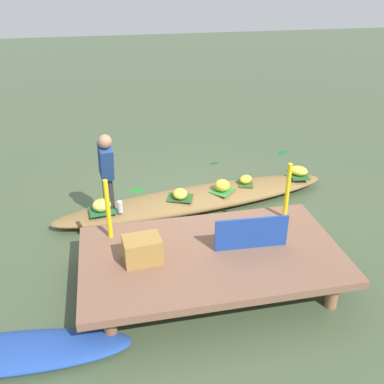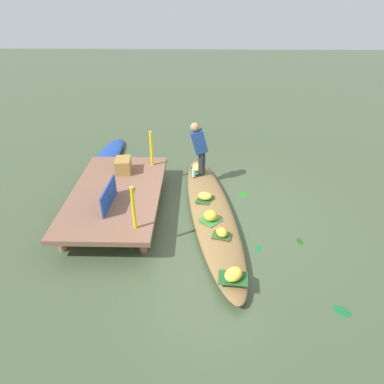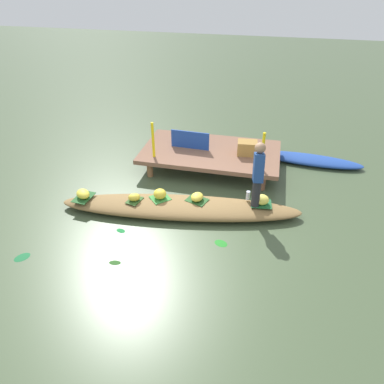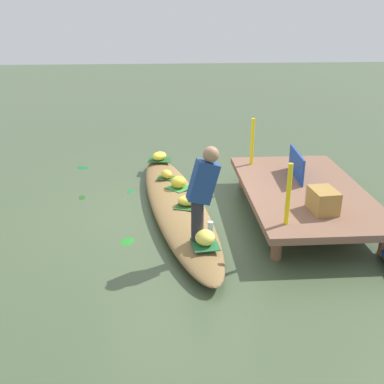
{
  "view_description": "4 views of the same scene",
  "coord_description": "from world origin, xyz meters",
  "px_view_note": "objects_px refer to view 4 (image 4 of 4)",
  "views": [
    {
      "loc": [
        1.36,
        6.13,
        3.59
      ],
      "look_at": [
        0.18,
        0.45,
        0.51
      ],
      "focal_mm": 40.23,
      "sensor_mm": 36.0,
      "label": 1
    },
    {
      "loc": [
        -5.76,
        0.26,
        4.12
      ],
      "look_at": [
        0.14,
        0.4,
        0.52
      ],
      "focal_mm": 32.63,
      "sensor_mm": 36.0,
      "label": 2
    },
    {
      "loc": [
        1.51,
        -5.53,
        4.23
      ],
      "look_at": [
        0.2,
        0.17,
        0.41
      ],
      "focal_mm": 33.45,
      "sensor_mm": 36.0,
      "label": 3
    },
    {
      "loc": [
        6.67,
        -0.22,
        3.07
      ],
      "look_at": [
        0.24,
        0.22,
        0.44
      ],
      "focal_mm": 43.06,
      "sensor_mm": 36.0,
      "label": 4
    }
  ],
  "objects_px": {
    "water_bottle": "(210,228)",
    "produce_crate": "(323,200)",
    "banana_bunch_3": "(179,182)",
    "banana_bunch_0": "(167,174)",
    "banana_bunch_2": "(159,156)",
    "vendor_boat": "(177,205)",
    "vendor_person": "(203,189)",
    "market_banner": "(296,165)",
    "banana_bunch_4": "(187,201)",
    "banana_bunch_1": "(205,238)"
  },
  "relations": [
    {
      "from": "banana_bunch_2",
      "to": "market_banner",
      "type": "distance_m",
      "value": 2.79
    },
    {
      "from": "banana_bunch_2",
      "to": "produce_crate",
      "type": "height_order",
      "value": "produce_crate"
    },
    {
      "from": "banana_bunch_3",
      "to": "banana_bunch_4",
      "type": "relative_size",
      "value": 0.9
    },
    {
      "from": "banana_bunch_0",
      "to": "banana_bunch_1",
      "type": "relative_size",
      "value": 0.83
    },
    {
      "from": "banana_bunch_3",
      "to": "water_bottle",
      "type": "relative_size",
      "value": 1.38
    },
    {
      "from": "banana_bunch_2",
      "to": "produce_crate",
      "type": "relative_size",
      "value": 0.72
    },
    {
      "from": "banana_bunch_0",
      "to": "banana_bunch_1",
      "type": "xyz_separation_m",
      "value": [
        2.43,
        0.44,
        0.02
      ]
    },
    {
      "from": "market_banner",
      "to": "banana_bunch_2",
      "type": "bearing_deg",
      "value": -124.07
    },
    {
      "from": "vendor_person",
      "to": "banana_bunch_3",
      "type": "bearing_deg",
      "value": -172.87
    },
    {
      "from": "banana_bunch_2",
      "to": "banana_bunch_3",
      "type": "distance_m",
      "value": 1.53
    },
    {
      "from": "banana_bunch_1",
      "to": "banana_bunch_4",
      "type": "bearing_deg",
      "value": -172.78
    },
    {
      "from": "vendor_person",
      "to": "banana_bunch_2",
      "type": "bearing_deg",
      "value": -170.73
    },
    {
      "from": "banana_bunch_0",
      "to": "vendor_person",
      "type": "relative_size",
      "value": 0.19
    },
    {
      "from": "banana_bunch_1",
      "to": "market_banner",
      "type": "relative_size",
      "value": 0.31
    },
    {
      "from": "vendor_person",
      "to": "produce_crate",
      "type": "height_order",
      "value": "vendor_person"
    },
    {
      "from": "banana_bunch_1",
      "to": "market_banner",
      "type": "bearing_deg",
      "value": 137.51
    },
    {
      "from": "banana_bunch_2",
      "to": "vendor_person",
      "type": "bearing_deg",
      "value": 9.27
    },
    {
      "from": "banana_bunch_3",
      "to": "water_bottle",
      "type": "xyz_separation_m",
      "value": [
        1.7,
        0.35,
        -0.01
      ]
    },
    {
      "from": "banana_bunch_4",
      "to": "vendor_person",
      "type": "distance_m",
      "value": 1.28
    },
    {
      "from": "vendor_boat",
      "to": "vendor_person",
      "type": "relative_size",
      "value": 3.79
    },
    {
      "from": "produce_crate",
      "to": "banana_bunch_2",
      "type": "bearing_deg",
      "value": -143.55
    },
    {
      "from": "water_bottle",
      "to": "banana_bunch_1",
      "type": "bearing_deg",
      "value": -19.54
    },
    {
      "from": "vendor_boat",
      "to": "market_banner",
      "type": "relative_size",
      "value": 5.16
    },
    {
      "from": "vendor_boat",
      "to": "banana_bunch_4",
      "type": "bearing_deg",
      "value": 16.16
    },
    {
      "from": "banana_bunch_1",
      "to": "water_bottle",
      "type": "bearing_deg",
      "value": 160.46
    },
    {
      "from": "vendor_boat",
      "to": "vendor_person",
      "type": "height_order",
      "value": "vendor_person"
    },
    {
      "from": "banana_bunch_2",
      "to": "water_bottle",
      "type": "height_order",
      "value": "water_bottle"
    },
    {
      "from": "water_bottle",
      "to": "vendor_person",
      "type": "bearing_deg",
      "value": -40.22
    },
    {
      "from": "vendor_boat",
      "to": "banana_bunch_4",
      "type": "height_order",
      "value": "banana_bunch_4"
    },
    {
      "from": "banana_bunch_2",
      "to": "water_bottle",
      "type": "bearing_deg",
      "value": 11.78
    },
    {
      "from": "vendor_person",
      "to": "water_bottle",
      "type": "relative_size",
      "value": 6.77
    },
    {
      "from": "water_bottle",
      "to": "produce_crate",
      "type": "bearing_deg",
      "value": 97.03
    },
    {
      "from": "water_bottle",
      "to": "produce_crate",
      "type": "xyz_separation_m",
      "value": [
        -0.19,
        1.55,
        0.27
      ]
    },
    {
      "from": "banana_bunch_0",
      "to": "banana_bunch_4",
      "type": "bearing_deg",
      "value": 13.46
    },
    {
      "from": "banana_bunch_2",
      "to": "water_bottle",
      "type": "relative_size",
      "value": 1.73
    },
    {
      "from": "vendor_boat",
      "to": "banana_bunch_4",
      "type": "distance_m",
      "value": 0.4
    },
    {
      "from": "banana_bunch_1",
      "to": "water_bottle",
      "type": "distance_m",
      "value": 0.29
    },
    {
      "from": "banana_bunch_0",
      "to": "banana_bunch_2",
      "type": "height_order",
      "value": "banana_bunch_2"
    },
    {
      "from": "banana_bunch_0",
      "to": "water_bottle",
      "type": "relative_size",
      "value": 1.26
    },
    {
      "from": "vendor_boat",
      "to": "banana_bunch_0",
      "type": "xyz_separation_m",
      "value": [
        -0.89,
        -0.15,
        0.2
      ]
    },
    {
      "from": "banana_bunch_2",
      "to": "banana_bunch_3",
      "type": "bearing_deg",
      "value": 11.88
    },
    {
      "from": "banana_bunch_1",
      "to": "water_bottle",
      "type": "xyz_separation_m",
      "value": [
        -0.27,
        0.1,
        -0.01
      ]
    },
    {
      "from": "banana_bunch_3",
      "to": "vendor_person",
      "type": "relative_size",
      "value": 0.2
    },
    {
      "from": "vendor_boat",
      "to": "produce_crate",
      "type": "distance_m",
      "value": 2.28
    },
    {
      "from": "banana_bunch_3",
      "to": "market_banner",
      "type": "distance_m",
      "value": 1.94
    },
    {
      "from": "banana_bunch_4",
      "to": "produce_crate",
      "type": "xyz_separation_m",
      "value": [
        0.78,
        1.8,
        0.29
      ]
    },
    {
      "from": "vendor_person",
      "to": "water_bottle",
      "type": "height_order",
      "value": "vendor_person"
    },
    {
      "from": "vendor_boat",
      "to": "banana_bunch_2",
      "type": "relative_size",
      "value": 14.85
    },
    {
      "from": "water_bottle",
      "to": "vendor_boat",
      "type": "bearing_deg",
      "value": -162.87
    },
    {
      "from": "vendor_boat",
      "to": "banana_bunch_1",
      "type": "relative_size",
      "value": 16.86
    }
  ]
}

